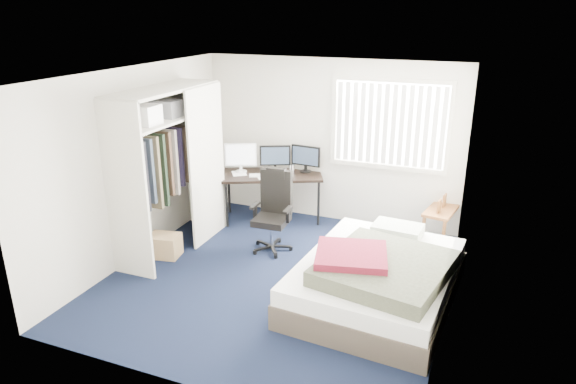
{
  "coord_description": "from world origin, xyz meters",
  "views": [
    {
      "loc": [
        2.22,
        -5.23,
        3.17
      ],
      "look_at": [
        -0.02,
        0.4,
        1.0
      ],
      "focal_mm": 32.0,
      "sensor_mm": 36.0,
      "label": 1
    }
  ],
  "objects_px": {
    "desk": "(272,171)",
    "nightstand": "(441,213)",
    "office_chair": "(273,219)",
    "bed": "(377,277)"
  },
  "relations": [
    {
      "from": "office_chair",
      "to": "nightstand",
      "type": "distance_m",
      "value": 2.39
    },
    {
      "from": "desk",
      "to": "office_chair",
      "type": "height_order",
      "value": "desk"
    },
    {
      "from": "desk",
      "to": "office_chair",
      "type": "distance_m",
      "value": 1.14
    },
    {
      "from": "desk",
      "to": "nightstand",
      "type": "xyz_separation_m",
      "value": [
        2.57,
        0.09,
        -0.34
      ]
    },
    {
      "from": "bed",
      "to": "desk",
      "type": "bearing_deg",
      "value": 138.58
    },
    {
      "from": "desk",
      "to": "nightstand",
      "type": "distance_m",
      "value": 2.59
    },
    {
      "from": "office_chair",
      "to": "nightstand",
      "type": "bearing_deg",
      "value": 26.98
    },
    {
      "from": "desk",
      "to": "bed",
      "type": "relative_size",
      "value": 0.72
    },
    {
      "from": "desk",
      "to": "office_chair",
      "type": "relative_size",
      "value": 1.48
    },
    {
      "from": "nightstand",
      "to": "bed",
      "type": "distance_m",
      "value": 2.0
    }
  ]
}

